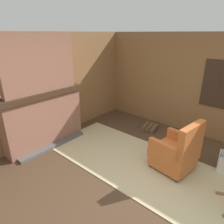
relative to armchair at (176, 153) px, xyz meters
The scene contains 9 objects.
ground_plane 1.07m from the armchair, 97.53° to the right, with size 14.00×14.00×0.00m, color #4C3523.
wood_panel_wall_left 3.13m from the armchair, 160.55° to the right, with size 0.06×5.96×2.37m.
wood_panel_wall_back 1.90m from the armchair, 94.17° to the left, with size 5.96×0.09×2.37m.
fireplace_hearth 2.80m from the armchair, 158.95° to the right, with size 0.60×1.84×1.23m.
chimney_breast 3.15m from the armchair, 159.03° to the right, with size 0.34×1.53×1.12m.
area_rug 0.69m from the armchair, 151.51° to the right, with size 3.98×1.62×0.01m.
armchair is the anchor object (origin of this frame).
firewood_stack 1.68m from the armchair, 136.53° to the left, with size 0.41×0.44×0.12m.
storage_case 2.87m from the armchair, 168.56° to the right, with size 0.16×0.20×0.13m.
Camera 1 is at (1.25, -2.05, 2.35)m, focal length 32.00 mm.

